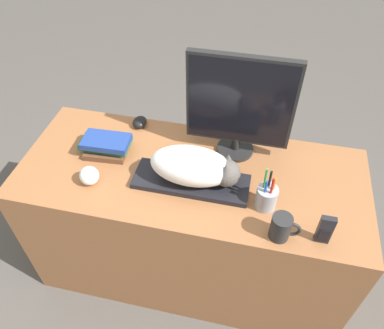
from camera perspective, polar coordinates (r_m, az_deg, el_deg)
The scene contains 11 objects.
ground_plane at distance 2.04m, azimuth -2.19°, elevation -21.93°, with size 12.00×12.00×0.00m, color #4C4742.
desk at distance 1.87m, azimuth -0.16°, elevation -8.99°, with size 1.48×0.61×0.74m.
keyboard at distance 1.53m, azimuth -0.12°, elevation -2.62°, with size 0.47×0.16×0.02m.
cat at distance 1.46m, azimuth 0.64°, elevation -0.35°, with size 0.36×0.17×0.16m.
monitor at distance 1.53m, azimuth 7.30°, elevation 8.98°, with size 0.44×0.16×0.47m.
computer_mouse at distance 1.81m, azimuth -7.98°, elevation 6.42°, with size 0.07×0.08×0.04m.
coffee_mug at distance 1.37m, azimuth 13.48°, elevation -9.31°, with size 0.11×0.07×0.11m.
pen_cup at distance 1.45m, azimuth 11.28°, elevation -4.88°, with size 0.08×0.08×0.20m.
baseball at distance 1.57m, azimuth -15.38°, elevation -1.65°, with size 0.08×0.08×0.08m.
phone at distance 1.40m, azimuth 19.60°, elevation -9.38°, with size 0.05×0.02×0.13m.
book_stack at distance 1.69m, azimuth -12.90°, elevation 2.98°, with size 0.23×0.17×0.08m.
Camera 1 is at (0.24, -0.76, 1.88)m, focal length 35.00 mm.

